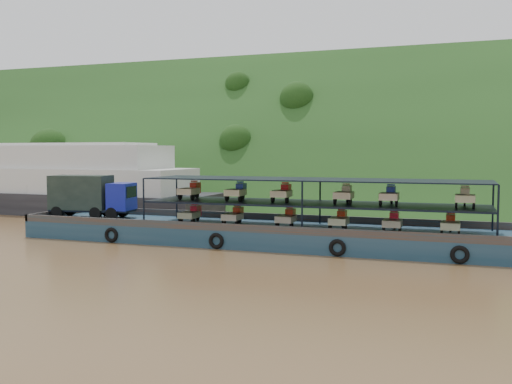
% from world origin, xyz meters
% --- Properties ---
extents(ground, '(160.00, 160.00, 0.00)m').
position_xyz_m(ground, '(0.00, 0.00, 0.00)').
color(ground, brown).
rests_on(ground, ground).
extents(hillside, '(140.00, 39.60, 39.60)m').
position_xyz_m(hillside, '(0.00, 36.00, 0.00)').
color(hillside, '#1A3714').
rests_on(hillside, ground).
extents(cargo_barge, '(35.04, 7.18, 4.54)m').
position_xyz_m(cargo_barge, '(-0.95, -1.74, 1.12)').
color(cargo_barge, '#143348').
rests_on(cargo_barge, ground).
extents(passenger_ferry, '(36.03, 9.50, 7.27)m').
position_xyz_m(passenger_ferry, '(-27.58, 10.74, 3.15)').
color(passenger_ferry, black).
rests_on(passenger_ferry, ground).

